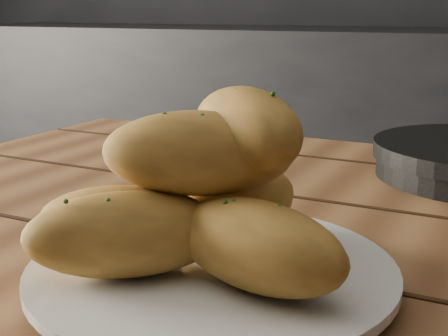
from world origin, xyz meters
The scene contains 3 objects.
counter centered at (0.00, 1.70, 0.45)m, with size 2.80×0.60×0.90m, color black.
plate centered at (0.51, 0.13, 0.76)m, with size 0.29×0.29×0.02m.
bread_rolls centered at (0.50, 0.13, 0.82)m, with size 0.26×0.25×0.13m.
Camera 1 is at (0.72, -0.27, 0.96)m, focal length 50.00 mm.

